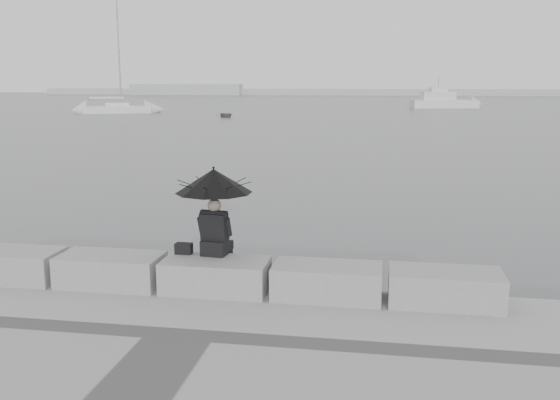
% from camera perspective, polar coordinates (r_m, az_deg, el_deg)
% --- Properties ---
extents(ground, '(360.00, 360.00, 0.00)m').
position_cam_1_polar(ground, '(10.27, -5.14, -10.15)').
color(ground, '#4B4D50').
rests_on(ground, ground).
extents(stone_block_far_left, '(1.60, 0.80, 0.50)m').
position_cam_1_polar(stone_block_far_left, '(10.99, -23.32, -5.48)').
color(stone_block_far_left, slate).
rests_on(stone_block_far_left, promenade).
extents(stone_block_left, '(1.60, 0.80, 0.50)m').
position_cam_1_polar(stone_block_left, '(10.19, -15.21, -6.22)').
color(stone_block_left, slate).
rests_on(stone_block_left, promenade).
extents(stone_block_centre, '(1.60, 0.80, 0.50)m').
position_cam_1_polar(stone_block_centre, '(9.61, -5.89, -6.91)').
color(stone_block_centre, slate).
rests_on(stone_block_centre, promenade).
extents(stone_block_right, '(1.60, 0.80, 0.50)m').
position_cam_1_polar(stone_block_right, '(9.32, 4.32, -7.46)').
color(stone_block_right, slate).
rests_on(stone_block_right, promenade).
extents(stone_block_far_right, '(1.60, 0.80, 0.50)m').
position_cam_1_polar(stone_block_far_right, '(9.33, 14.87, -7.77)').
color(stone_block_far_right, slate).
rests_on(stone_block_far_right, promenade).
extents(seated_person, '(1.19, 1.19, 1.39)m').
position_cam_1_polar(seated_person, '(9.61, -6.08, 0.82)').
color(seated_person, black).
rests_on(seated_person, stone_block_centre).
extents(bag, '(0.26, 0.15, 0.17)m').
position_cam_1_polar(bag, '(9.92, -8.79, -4.40)').
color(bag, black).
rests_on(bag, stone_block_centre).
extents(distant_landmass, '(180.00, 8.00, 2.80)m').
position_cam_1_polar(distant_landmass, '(164.15, 5.94, 9.81)').
color(distant_landmass, '#A3A5A8').
rests_on(distant_landmass, ground).
extents(sailboat_left, '(7.87, 5.35, 12.90)m').
position_cam_1_polar(sailboat_left, '(75.21, -14.65, 8.09)').
color(sailboat_left, white).
rests_on(sailboat_left, ground).
extents(motor_cruiser, '(9.32, 4.69, 4.50)m').
position_cam_1_polar(motor_cruiser, '(89.38, 14.77, 8.70)').
color(motor_cruiser, white).
rests_on(motor_cruiser, ground).
extents(dinghy, '(3.00, 2.27, 0.47)m').
position_cam_1_polar(dinghy, '(65.39, -4.99, 7.78)').
color(dinghy, gray).
rests_on(dinghy, ground).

